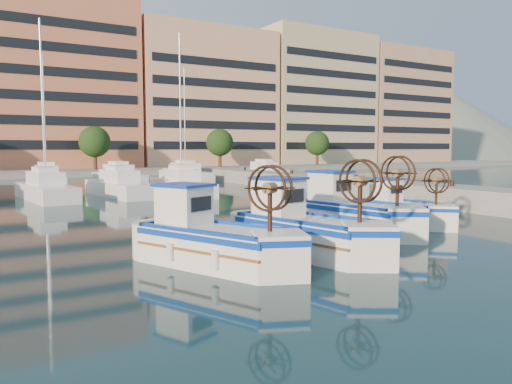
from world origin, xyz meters
name	(u,v)px	position (x,y,z in m)	size (l,w,h in m)	color
ground	(347,248)	(0.00, 0.00, 0.00)	(300.00, 300.00, 0.00)	#1A3D44
quay	(424,194)	(13.00, 8.00, 0.60)	(3.00, 60.00, 1.20)	gray
waterfront	(111,97)	(9.23, 65.04, 11.10)	(180.00, 40.00, 25.60)	gray
hill_east	(440,158)	(140.00, 110.00, 0.00)	(160.00, 160.00, 50.00)	slate
yacht_marina	(81,184)	(-2.91, 28.02, 0.53)	(38.51, 24.21, 11.50)	white
fishing_boat_a	(212,238)	(-4.96, 0.05, 0.80)	(3.49, 4.84, 2.91)	white
fishing_boat_b	(304,228)	(-1.79, -0.02, 0.84)	(2.95, 5.02, 3.04)	white
fishing_boat_c	(351,211)	(2.26, 2.33, 0.85)	(2.70, 5.07, 3.08)	white
fishing_boat_d	(402,208)	(5.69, 2.87, 0.70)	(1.81, 4.11, 2.54)	white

